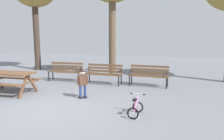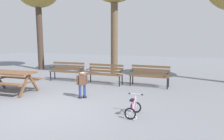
% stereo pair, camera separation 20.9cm
% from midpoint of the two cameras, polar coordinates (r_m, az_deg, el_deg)
% --- Properties ---
extents(ground, '(36.00, 36.00, 0.00)m').
position_cam_midpoint_polar(ground, '(6.25, -15.97, -10.13)').
color(ground, slate).
extents(picnic_table, '(1.87, 1.43, 0.79)m').
position_cam_midpoint_polar(picnic_table, '(8.44, -25.16, -1.60)').
color(picnic_table, brown).
rests_on(picnic_table, ground).
extents(park_bench_far_left, '(1.63, 0.55, 0.85)m').
position_cam_midpoint_polar(park_bench_far_left, '(9.99, -11.38, 0.06)').
color(park_bench_far_left, brown).
rests_on(park_bench_far_left, ground).
extents(park_bench_left, '(1.61, 0.48, 0.85)m').
position_cam_midpoint_polar(park_bench_left, '(9.09, -1.27, -0.61)').
color(park_bench_left, brown).
rests_on(park_bench_left, ground).
extents(park_bench_right, '(1.61, 0.50, 0.85)m').
position_cam_midpoint_polar(park_bench_right, '(8.80, 10.85, -1.08)').
color(park_bench_right, brown).
rests_on(park_bench_right, ground).
extents(child_standing, '(0.29, 0.28, 0.97)m').
position_cam_midpoint_polar(child_standing, '(6.99, -7.25, -3.09)').
color(child_standing, navy).
rests_on(child_standing, ground).
extents(kids_bicycle, '(0.39, 0.57, 0.54)m').
position_cam_midpoint_polar(kids_bicycle, '(5.49, 6.84, -10.29)').
color(kids_bicycle, black).
rests_on(kids_bicycle, ground).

